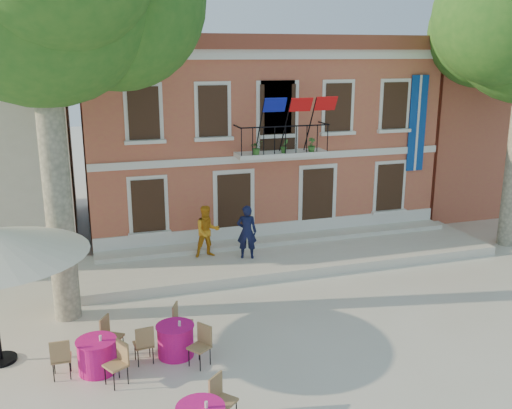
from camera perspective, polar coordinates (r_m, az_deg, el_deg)
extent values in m
plane|color=beige|center=(15.30, 2.42, -11.84)|extent=(90.00, 90.00, 0.00)
cube|color=#B55241|center=(24.03, -1.09, 6.82)|extent=(13.00, 8.00, 7.00)
cube|color=brown|center=(23.79, -1.14, 15.80)|extent=(13.50, 8.50, 0.50)
cube|color=silver|center=(20.03, 2.15, 14.81)|extent=(13.30, 0.35, 0.35)
cube|color=silver|center=(19.85, 2.54, 5.09)|extent=(3.20, 0.90, 0.15)
cube|color=black|center=(19.33, 2.99, 7.81)|extent=(3.20, 0.04, 0.04)
cube|color=#0D3D91|center=(22.58, 15.83, 7.79)|extent=(0.70, 0.05, 3.60)
cube|color=#0D1693|center=(18.63, 0.76, 9.88)|extent=(0.76, 0.27, 0.47)
cube|color=red|center=(18.93, 3.39, 9.94)|extent=(0.76, 0.29, 0.47)
cube|color=red|center=(19.26, 5.93, 9.97)|extent=(0.76, 0.27, 0.47)
imported|color=#26591E|center=(19.20, 0.04, 5.72)|extent=(0.43, 0.37, 0.48)
imported|color=#26591E|center=(19.52, 2.86, 5.85)|extent=(0.26, 0.21, 0.48)
imported|color=#26591E|center=(19.88, 5.58, 5.97)|extent=(0.27, 0.27, 0.48)
cube|color=#B55241|center=(30.53, 20.65, 6.66)|extent=(9.00, 9.00, 6.00)
cube|color=brown|center=(30.29, 21.21, 12.65)|extent=(9.40, 9.40, 0.40)
cube|color=silver|center=(19.67, 3.58, -5.13)|extent=(14.00, 3.40, 0.30)
cylinder|color=#A59E84|center=(15.31, -19.32, 1.75)|extent=(0.69, 0.69, 7.23)
cylinder|color=black|center=(14.84, -24.09, -13.96)|extent=(0.68, 0.68, 0.08)
imported|color=#0F1334|center=(18.73, -0.93, -2.74)|extent=(0.76, 0.62, 1.80)
imported|color=orange|center=(18.93, -4.90, -2.70)|extent=(0.88, 0.70, 1.75)
cylinder|color=#E4156E|center=(13.82, -8.05, -13.35)|extent=(0.84, 0.84, 0.75)
cylinder|color=#E4156E|center=(13.64, -8.11, -11.93)|extent=(0.90, 0.90, 0.02)
cube|color=#9E7D4F|center=(13.31, -5.70, -13.95)|extent=(0.59, 0.59, 0.95)
cube|color=#9E7D4F|center=(14.41, -7.31, -11.62)|extent=(0.55, 0.55, 0.95)
cube|color=#9E7D4F|center=(13.62, -11.19, -13.46)|extent=(0.46, 0.46, 0.95)
cylinder|color=#E4156E|center=(10.84, -5.60, -19.55)|extent=(0.90, 0.90, 0.02)
cube|color=#9E7D4F|center=(11.51, -3.23, -18.95)|extent=(0.59, 0.59, 0.95)
cylinder|color=#E4156E|center=(13.55, -15.60, -14.40)|extent=(0.84, 0.84, 0.75)
cylinder|color=#E4156E|center=(13.37, -15.72, -12.96)|extent=(0.90, 0.90, 0.02)
cube|color=#9E7D4F|center=(13.53, -18.91, -14.24)|extent=(0.43, 0.43, 0.95)
cube|color=#9E7D4F|center=(12.93, -13.85, -15.27)|extent=(0.57, 0.57, 0.95)
cube|color=#9E7D4F|center=(14.07, -14.14, -12.66)|extent=(0.58, 0.58, 0.95)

